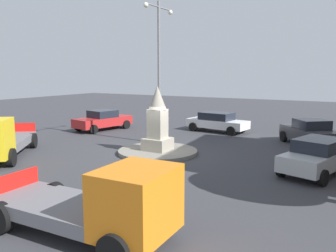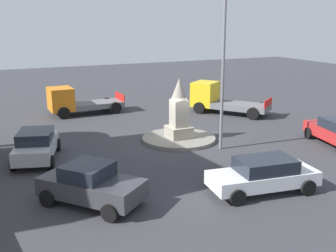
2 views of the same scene
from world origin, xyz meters
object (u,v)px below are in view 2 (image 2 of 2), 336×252
(streetlamp, at_px, (224,55))
(car_dark_grey_far_side, at_px, (91,184))
(truck_orange_parked_right, at_px, (75,102))
(car_silver_approaching, at_px, (36,145))
(car_white_passing, at_px, (264,175))
(monument, at_px, (179,112))
(truck_yellow_waiting, at_px, (219,99))

(streetlamp, distance_m, car_dark_grey_far_side, 9.77)
(car_dark_grey_far_side, height_order, truck_orange_parked_right, truck_orange_parked_right)
(streetlamp, xyz_separation_m, car_silver_approaching, (2.25, 9.11, -4.19))
(car_white_passing, distance_m, truck_orange_parked_right, 17.25)
(monument, distance_m, streetlamp, 4.25)
(monument, height_order, car_dark_grey_far_side, monument)
(car_white_passing, distance_m, car_silver_approaching, 10.91)
(streetlamp, height_order, car_white_passing, streetlamp)
(monument, relative_size, truck_orange_parked_right, 0.64)
(monument, bearing_deg, car_silver_approaching, 90.65)
(car_white_passing, relative_size, car_silver_approaching, 1.05)
(car_dark_grey_far_side, bearing_deg, car_silver_approaching, 10.58)
(streetlamp, bearing_deg, car_silver_approaching, 76.10)
(streetlamp, bearing_deg, monument, 29.25)
(truck_yellow_waiting, bearing_deg, truck_orange_parked_right, 68.77)
(car_dark_grey_far_side, relative_size, truck_yellow_waiting, 0.73)
(truck_orange_parked_right, bearing_deg, car_silver_approaching, 156.33)
(streetlamp, relative_size, car_dark_grey_far_side, 2.01)
(truck_orange_parked_right, height_order, truck_yellow_waiting, truck_yellow_waiting)
(truck_orange_parked_right, relative_size, truck_yellow_waiting, 0.94)
(car_white_passing, distance_m, truck_yellow_waiting, 14.43)
(car_silver_approaching, bearing_deg, streetlamp, -103.90)
(car_dark_grey_far_side, bearing_deg, monument, -47.67)
(car_white_passing, bearing_deg, streetlamp, -15.13)
(monument, relative_size, truck_yellow_waiting, 0.60)
(truck_yellow_waiting, bearing_deg, car_white_passing, 155.13)
(monument, relative_size, car_silver_approaching, 0.78)
(car_dark_grey_far_side, xyz_separation_m, truck_yellow_waiting, (11.27, -12.56, 0.22))
(car_white_passing, height_order, truck_yellow_waiting, truck_yellow_waiting)
(car_silver_approaching, height_order, truck_yellow_waiting, truck_yellow_waiting)
(truck_yellow_waiting, bearing_deg, car_dark_grey_far_side, 131.91)
(car_silver_approaching, bearing_deg, truck_orange_parked_right, -23.67)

